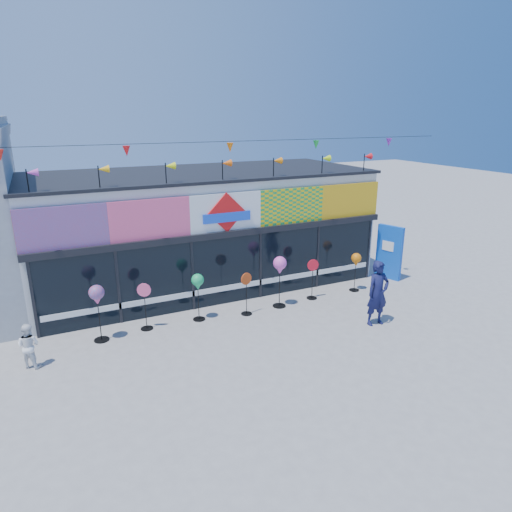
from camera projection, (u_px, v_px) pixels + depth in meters
ground at (275, 347)px, 12.40m from camera, size 80.00×80.00×0.00m
kite_shop at (201, 227)px, 16.91m from camera, size 16.00×5.70×5.31m
blue_sign at (389, 252)px, 17.35m from camera, size 0.48×1.03×2.07m
spinner_0 at (97, 297)px, 12.40m from camera, size 0.42×0.42×1.65m
spinner_1 at (145, 305)px, 13.25m from camera, size 0.38×0.37×1.43m
spinner_2 at (198, 283)px, 13.73m from camera, size 0.38×0.38×1.49m
spinner_3 at (246, 293)px, 14.25m from camera, size 0.39×0.35×1.39m
spinner_4 at (280, 267)px, 14.64m from camera, size 0.44×0.44×1.72m
spinner_5 at (312, 278)px, 15.48m from camera, size 0.39×0.36×1.40m
spinner_6 at (356, 261)px, 16.07m from camera, size 0.35×0.35×1.40m
adult_man at (378, 293)px, 13.51m from camera, size 0.75×0.51×1.99m
child at (29, 346)px, 11.30m from camera, size 0.65×0.59×1.17m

